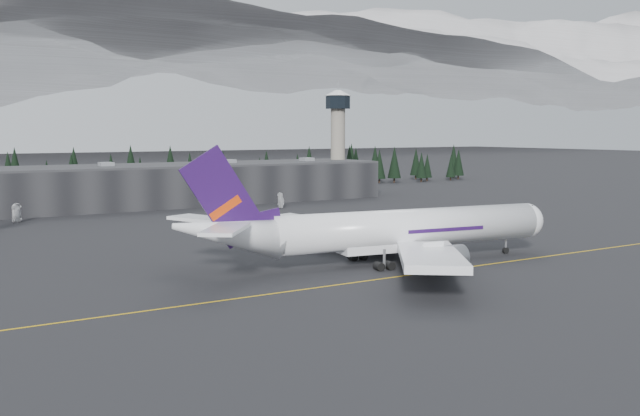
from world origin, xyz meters
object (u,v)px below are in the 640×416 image
terminal (140,186)px  control_tower (338,130)px  gse_vehicle_a (16,220)px  gse_vehicle_b (281,205)px  jet_main (378,231)px

terminal → control_tower: 76.98m
gse_vehicle_a → gse_vehicle_b: size_ratio=1.04×
control_tower → terminal: bearing=-177.7°
terminal → jet_main: size_ratio=2.26×
control_tower → gse_vehicle_a: bearing=-167.2°
jet_main → gse_vehicle_a: (-43.61, 94.01, -5.21)m
control_tower → jet_main: size_ratio=0.53×
control_tower → gse_vehicle_b: (-41.03, -31.48, -22.60)m
gse_vehicle_b → gse_vehicle_a: bearing=-97.4°
terminal → gse_vehicle_a: 45.69m
jet_main → terminal: bearing=100.6°
gse_vehicle_a → control_tower: bearing=-15.5°
terminal → gse_vehicle_b: bearing=-40.0°
control_tower → gse_vehicle_b: size_ratio=7.97×
gse_vehicle_a → gse_vehicle_b: bearing=-32.7°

